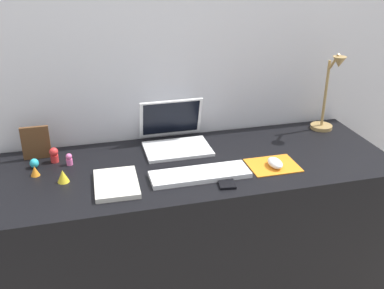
{
  "coord_description": "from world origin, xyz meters",
  "views": [
    {
      "loc": [
        -0.46,
        -1.68,
        1.63
      ],
      "look_at": [
        -0.02,
        0.0,
        0.83
      ],
      "focal_mm": 42.05,
      "sensor_mm": 36.0,
      "label": 1
    }
  ],
  "objects_px": {
    "desk_lamp": "(329,95)",
    "toy_figurine_pink": "(69,159)",
    "notebook_pad": "(116,184)",
    "picture_frame": "(36,143)",
    "mouse": "(275,163)",
    "toy_figurine_orange": "(35,171)",
    "toy_figurine_red": "(54,155)",
    "laptop": "(174,135)",
    "cell_phone": "(226,181)",
    "keyboard": "(200,174)",
    "toy_figurine_yellow": "(63,176)",
    "toy_figurine_cyan": "(34,163)"
  },
  "relations": [
    {
      "from": "desk_lamp",
      "to": "notebook_pad",
      "type": "height_order",
      "value": "desk_lamp"
    },
    {
      "from": "cell_phone",
      "to": "keyboard",
      "type": "bearing_deg",
      "value": 150.03
    },
    {
      "from": "picture_frame",
      "to": "toy_figurine_pink",
      "type": "xyz_separation_m",
      "value": [
        0.14,
        -0.1,
        -0.05
      ]
    },
    {
      "from": "desk_lamp",
      "to": "cell_phone",
      "type": "bearing_deg",
      "value": -150.3
    },
    {
      "from": "picture_frame",
      "to": "toy_figurine_red",
      "type": "xyz_separation_m",
      "value": [
        0.07,
        -0.06,
        -0.04
      ]
    },
    {
      "from": "keyboard",
      "to": "picture_frame",
      "type": "xyz_separation_m",
      "value": [
        -0.65,
        0.35,
        0.06
      ]
    },
    {
      "from": "keyboard",
      "to": "cell_phone",
      "type": "bearing_deg",
      "value": -37.75
    },
    {
      "from": "desk_lamp",
      "to": "toy_figurine_pink",
      "type": "height_order",
      "value": "desk_lamp"
    },
    {
      "from": "toy_figurine_yellow",
      "to": "toy_figurine_orange",
      "type": "height_order",
      "value": "toy_figurine_yellow"
    },
    {
      "from": "mouse",
      "to": "toy_figurine_cyan",
      "type": "relative_size",
      "value": 2.32
    },
    {
      "from": "toy_figurine_red",
      "to": "toy_figurine_cyan",
      "type": "distance_m",
      "value": 0.09
    },
    {
      "from": "cell_phone",
      "to": "mouse",
      "type": "bearing_deg",
      "value": 22.99
    },
    {
      "from": "notebook_pad",
      "to": "toy_figurine_red",
      "type": "xyz_separation_m",
      "value": [
        -0.24,
        0.28,
        0.03
      ]
    },
    {
      "from": "picture_frame",
      "to": "toy_figurine_orange",
      "type": "bearing_deg",
      "value": -90.93
    },
    {
      "from": "picture_frame",
      "to": "mouse",
      "type": "bearing_deg",
      "value": -19.48
    },
    {
      "from": "toy_figurine_pink",
      "to": "toy_figurine_red",
      "type": "height_order",
      "value": "toy_figurine_red"
    },
    {
      "from": "desk_lamp",
      "to": "toy_figurine_pink",
      "type": "distance_m",
      "value": 1.27
    },
    {
      "from": "notebook_pad",
      "to": "picture_frame",
      "type": "xyz_separation_m",
      "value": [
        -0.31,
        0.34,
        0.06
      ]
    },
    {
      "from": "laptop",
      "to": "keyboard",
      "type": "relative_size",
      "value": 0.73
    },
    {
      "from": "laptop",
      "to": "cell_phone",
      "type": "xyz_separation_m",
      "value": [
        0.12,
        -0.4,
        -0.05
      ]
    },
    {
      "from": "toy_figurine_red",
      "to": "toy_figurine_orange",
      "type": "height_order",
      "value": "toy_figurine_red"
    },
    {
      "from": "notebook_pad",
      "to": "toy_figurine_orange",
      "type": "relative_size",
      "value": 5.7
    },
    {
      "from": "notebook_pad",
      "to": "toy_figurine_red",
      "type": "distance_m",
      "value": 0.37
    },
    {
      "from": "laptop",
      "to": "cell_phone",
      "type": "relative_size",
      "value": 2.34
    },
    {
      "from": "keyboard",
      "to": "desk_lamp",
      "type": "height_order",
      "value": "desk_lamp"
    },
    {
      "from": "mouse",
      "to": "toy_figurine_pink",
      "type": "distance_m",
      "value": 0.88
    },
    {
      "from": "mouse",
      "to": "picture_frame",
      "type": "relative_size",
      "value": 0.64
    },
    {
      "from": "laptop",
      "to": "notebook_pad",
      "type": "relative_size",
      "value": 1.25
    },
    {
      "from": "cell_phone",
      "to": "notebook_pad",
      "type": "bearing_deg",
      "value": 177.48
    },
    {
      "from": "toy_figurine_pink",
      "to": "toy_figurine_cyan",
      "type": "height_order",
      "value": "toy_figurine_pink"
    },
    {
      "from": "mouse",
      "to": "desk_lamp",
      "type": "relative_size",
      "value": 0.24
    },
    {
      "from": "mouse",
      "to": "toy_figurine_orange",
      "type": "bearing_deg",
      "value": 169.59
    },
    {
      "from": "cell_phone",
      "to": "picture_frame",
      "type": "xyz_separation_m",
      "value": [
        -0.74,
        0.41,
        0.07
      ]
    },
    {
      "from": "picture_frame",
      "to": "toy_figurine_pink",
      "type": "relative_size",
      "value": 2.84
    },
    {
      "from": "cell_phone",
      "to": "laptop",
      "type": "bearing_deg",
      "value": 114.84
    },
    {
      "from": "laptop",
      "to": "toy_figurine_pink",
      "type": "bearing_deg",
      "value": -170.14
    },
    {
      "from": "desk_lamp",
      "to": "picture_frame",
      "type": "xyz_separation_m",
      "value": [
        -1.39,
        0.04,
        -0.11
      ]
    },
    {
      "from": "toy_figurine_pink",
      "to": "toy_figurine_red",
      "type": "distance_m",
      "value": 0.08
    },
    {
      "from": "laptop",
      "to": "toy_figurine_orange",
      "type": "distance_m",
      "value": 0.64
    },
    {
      "from": "keyboard",
      "to": "toy_figurine_yellow",
      "type": "distance_m",
      "value": 0.55
    },
    {
      "from": "laptop",
      "to": "toy_figurine_pink",
      "type": "xyz_separation_m",
      "value": [
        -0.48,
        -0.08,
        -0.03
      ]
    },
    {
      "from": "picture_frame",
      "to": "toy_figurine_orange",
      "type": "height_order",
      "value": "picture_frame"
    },
    {
      "from": "keyboard",
      "to": "toy_figurine_orange",
      "type": "distance_m",
      "value": 0.68
    },
    {
      "from": "picture_frame",
      "to": "laptop",
      "type": "bearing_deg",
      "value": -1.73
    },
    {
      "from": "mouse",
      "to": "toy_figurine_cyan",
      "type": "distance_m",
      "value": 1.03
    },
    {
      "from": "desk_lamp",
      "to": "toy_figurine_red",
      "type": "height_order",
      "value": "desk_lamp"
    },
    {
      "from": "mouse",
      "to": "toy_figurine_red",
      "type": "xyz_separation_m",
      "value": [
        -0.91,
        0.29,
        0.01
      ]
    },
    {
      "from": "notebook_pad",
      "to": "toy_figurine_cyan",
      "type": "distance_m",
      "value": 0.4
    },
    {
      "from": "cell_phone",
      "to": "notebook_pad",
      "type": "xyz_separation_m",
      "value": [
        -0.43,
        0.08,
        0.01
      ]
    },
    {
      "from": "notebook_pad",
      "to": "toy_figurine_cyan",
      "type": "relative_size",
      "value": 5.79
    }
  ]
}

